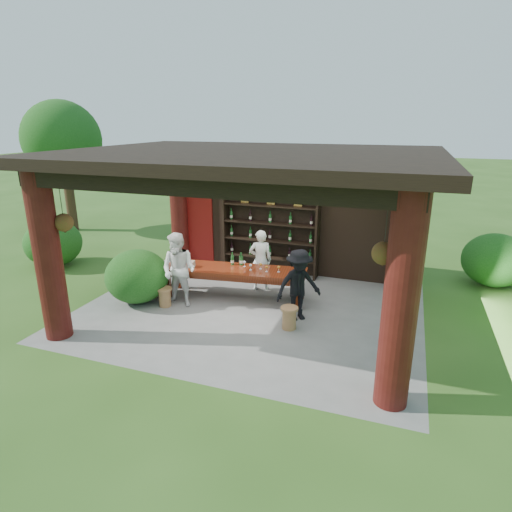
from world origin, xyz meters
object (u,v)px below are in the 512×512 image
(napkin_basket, at_px, (189,264))
(stool_far_left, at_px, (129,289))
(guest_man, at_px, (299,285))
(stool_near_left, at_px, (165,296))
(tasting_table, at_px, (235,273))
(guest_woman, at_px, (179,270))
(stool_near_right, at_px, (289,317))
(host, at_px, (260,260))
(wine_shelf, at_px, (270,232))

(napkin_basket, bearing_deg, stool_far_left, -152.29)
(guest_man, bearing_deg, stool_near_left, 147.62)
(tasting_table, distance_m, stool_far_left, 2.55)
(guest_woman, bearing_deg, stool_near_right, -4.96)
(stool_near_left, height_order, guest_woman, guest_woman)
(guest_man, bearing_deg, stool_far_left, 144.97)
(stool_near_left, height_order, stool_far_left, stool_far_left)
(stool_near_left, distance_m, host, 2.49)
(tasting_table, relative_size, napkin_basket, 13.27)
(stool_near_right, distance_m, stool_far_left, 3.99)
(stool_far_left, bearing_deg, stool_near_left, -3.64)
(stool_far_left, bearing_deg, guest_woman, 5.06)
(guest_woman, relative_size, napkin_basket, 6.57)
(stool_near_left, relative_size, guest_man, 0.29)
(host, bearing_deg, guest_woman, 25.97)
(guest_man, relative_size, napkin_basket, 5.99)
(tasting_table, xyz_separation_m, stool_near_right, (1.64, -1.10, -0.38))
(tasting_table, bearing_deg, napkin_basket, -167.15)
(stool_near_right, relative_size, guest_woman, 0.28)
(tasting_table, distance_m, guest_man, 1.81)
(stool_far_left, bearing_deg, tasting_table, 21.26)
(stool_near_right, relative_size, stool_far_left, 1.00)
(stool_near_left, xyz_separation_m, stool_far_left, (-1.01, 0.06, 0.01))
(napkin_basket, bearing_deg, host, 33.84)
(tasting_table, distance_m, guest_woman, 1.32)
(wine_shelf, distance_m, tasting_table, 2.03)
(stool_near_left, height_order, napkin_basket, napkin_basket)
(stool_far_left, relative_size, napkin_basket, 1.81)
(tasting_table, bearing_deg, stool_near_right, -33.80)
(host, relative_size, guest_woman, 0.90)
(wine_shelf, relative_size, host, 1.73)
(guest_woman, relative_size, guest_man, 1.10)
(tasting_table, xyz_separation_m, stool_far_left, (-2.35, -0.91, -0.38))
(wine_shelf, height_order, tasting_table, wine_shelf)
(host, relative_size, napkin_basket, 5.92)
(wine_shelf, height_order, guest_man, wine_shelf)
(stool_far_left, xyz_separation_m, napkin_basket, (1.27, 0.67, 0.57))
(wine_shelf, height_order, host, wine_shelf)
(tasting_table, xyz_separation_m, host, (0.39, 0.74, 0.14))
(napkin_basket, bearing_deg, wine_shelf, 58.86)
(stool_near_left, relative_size, stool_far_left, 0.95)
(guest_woman, height_order, napkin_basket, guest_woman)
(host, bearing_deg, tasting_table, 41.01)
(tasting_table, xyz_separation_m, stool_near_left, (-1.33, -0.98, -0.40))
(stool_near_right, bearing_deg, guest_woman, 173.58)
(stool_near_left, bearing_deg, stool_near_right, -2.31)
(wine_shelf, relative_size, stool_near_right, 5.63)
(tasting_table, relative_size, host, 2.24)
(tasting_table, bearing_deg, wine_shelf, 82.77)
(stool_near_right, bearing_deg, wine_shelf, 114.61)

